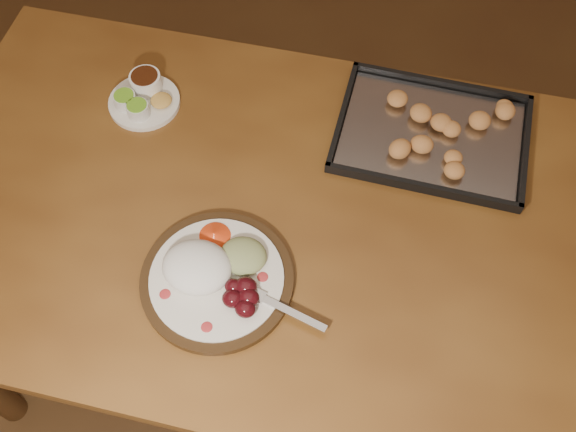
# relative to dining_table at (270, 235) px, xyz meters

# --- Properties ---
(ground) EXTENTS (4.00, 4.00, 0.00)m
(ground) POSITION_rel_dining_table_xyz_m (-0.10, -0.05, -0.65)
(ground) COLOR brown
(ground) RESTS_ON ground
(dining_table) EXTENTS (1.52, 0.94, 0.75)m
(dining_table) POSITION_rel_dining_table_xyz_m (0.00, 0.00, 0.00)
(dining_table) COLOR brown
(dining_table) RESTS_ON ground
(dinner_plate) EXTENTS (0.37, 0.29, 0.07)m
(dinner_plate) POSITION_rel_dining_table_xyz_m (-0.06, -0.17, 0.12)
(dinner_plate) COLOR black
(dinner_plate) RESTS_ON dining_table
(condiment_saucer) EXTENTS (0.16, 0.16, 0.05)m
(condiment_saucer) POSITION_rel_dining_table_xyz_m (-0.35, 0.21, 0.12)
(condiment_saucer) COLOR silver
(condiment_saucer) RESTS_ON dining_table
(baking_tray) EXTENTS (0.41, 0.30, 0.04)m
(baking_tray) POSITION_rel_dining_table_xyz_m (0.29, 0.28, 0.11)
(baking_tray) COLOR black
(baking_tray) RESTS_ON dining_table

